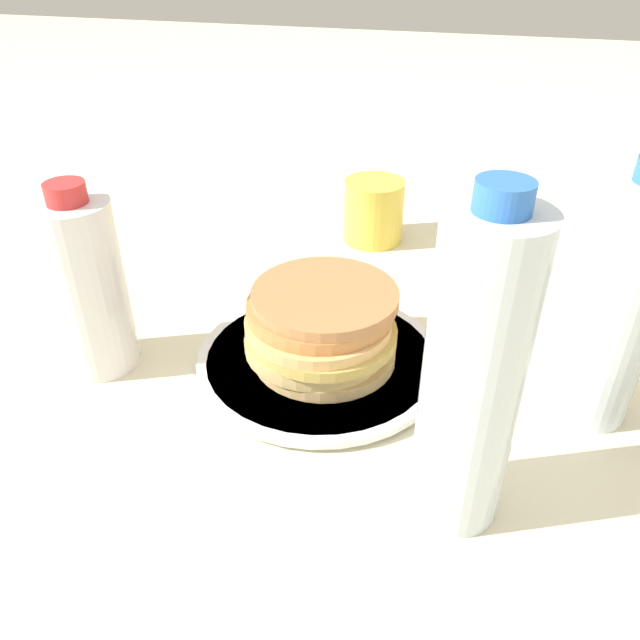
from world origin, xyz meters
TOP-DOWN VIEW (x-y plane):
  - ground_plane at (0.00, 0.00)m, footprint 4.00×4.00m
  - plate at (0.02, -0.02)m, footprint 0.24×0.24m
  - pancake_stack at (0.03, -0.02)m, footprint 0.15×0.15m
  - juice_glass at (0.02, 0.27)m, footprint 0.08×0.08m
  - cream_jug at (0.32, 0.12)m, footprint 0.11×0.11m
  - water_bottle_near at (0.27, -0.02)m, footprint 0.06×0.06m
  - water_bottle_mid at (0.16, -0.16)m, footprint 0.07×0.07m
  - water_bottle_far at (-0.18, -0.07)m, footprint 0.07×0.07m

SIDE VIEW (x-z plane):
  - ground_plane at x=0.00m, z-range 0.00..0.00m
  - plate at x=0.02m, z-range 0.00..0.01m
  - juice_glass at x=0.02m, z-range 0.00..0.08m
  - pancake_stack at x=0.03m, z-range 0.01..0.08m
  - cream_jug at x=0.32m, z-range -0.01..0.14m
  - water_bottle_far at x=-0.18m, z-range -0.01..0.18m
  - water_bottle_near at x=0.27m, z-range -0.01..0.23m
  - water_bottle_mid at x=0.16m, z-range -0.01..0.25m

